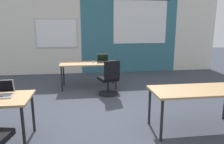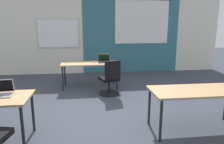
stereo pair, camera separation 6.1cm
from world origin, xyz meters
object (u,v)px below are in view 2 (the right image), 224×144
Objects in this scene: desk_near_right at (198,93)px; desk_far_center at (90,65)px; chair_far_right at (110,81)px; laptop_far_right at (104,61)px; mouse_far_right at (94,62)px; laptop_near_left_inner at (1,92)px.

desk_far_center is at bearing 122.01° from desk_near_right.
chair_far_right is (0.49, -0.78, -0.28)m from desk_far_center.
laptop_far_right reaches higher than desk_near_right.
desk_near_right is 3.24m from mouse_far_right.
desk_far_center is 1.74× the size of chair_far_right.
chair_far_right is (0.36, -0.78, -0.36)m from mouse_far_right.
mouse_far_right is at bearing -171.94° from laptop_far_right.
laptop_near_left_inner is at bearing -118.50° from laptop_far_right.
desk_near_right is 3.15m from laptop_near_left_inner.
desk_near_right is 3.30m from desk_far_center.
desk_far_center is 0.96m from chair_far_right.
desk_near_right is at bearing -59.62° from laptop_far_right.
desk_near_right is 1.74× the size of chair_far_right.
mouse_far_right is 3.11m from laptop_near_left_inner.
laptop_near_left_inner reaches higher than desk_near_right.
desk_near_right and desk_far_center have the same top height.
desk_far_center is 0.15m from mouse_far_right.
desk_near_right is at bearing -6.44° from laptop_near_left_inner.
chair_far_right reaches higher than desk_near_right.
desk_far_center is at bearing 58.06° from laptop_near_left_inner.
mouse_far_right is at bearing 3.59° from desk_far_center.
desk_far_center is 0.42m from laptop_far_right.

